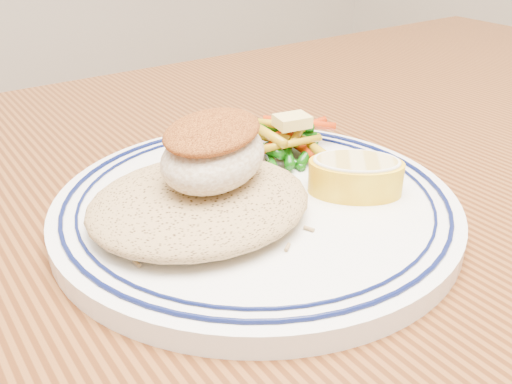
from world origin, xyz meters
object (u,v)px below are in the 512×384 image
object	(u,v)px
dining_table	(280,370)
fish_fillet	(213,150)
vegetable_pile	(284,140)
rice_pilaf	(199,198)
lemon_wedge	(356,174)
plate	(256,205)

from	to	relation	value
dining_table	fish_fillet	size ratio (longest dim) A/B	14.22
fish_fillet	vegetable_pile	world-z (taller)	fish_fillet
rice_pilaf	dining_table	bearing A→B (deg)	-58.29
vegetable_pile	lemon_wedge	size ratio (longest dim) A/B	1.22
rice_pilaf	vegetable_pile	xyz separation A→B (m)	(0.11, 0.05, -0.00)
plate	lemon_wedge	world-z (taller)	lemon_wedge
plate	lemon_wedge	size ratio (longest dim) A/B	3.28
dining_table	fish_fillet	world-z (taller)	fish_fillet
plate	rice_pilaf	world-z (taller)	rice_pilaf
fish_fillet	vegetable_pile	xyz separation A→B (m)	(0.09, 0.04, -0.03)
plate	rice_pilaf	size ratio (longest dim) A/B	1.90
fish_fillet	plate	bearing A→B (deg)	-5.07
dining_table	lemon_wedge	xyz separation A→B (m)	(0.08, 0.02, 0.13)
plate	fish_fillet	world-z (taller)	fish_fillet
plate	vegetable_pile	bearing A→B (deg)	38.05
rice_pilaf	vegetable_pile	size ratio (longest dim) A/B	1.42
dining_table	rice_pilaf	xyz separation A→B (m)	(-0.03, 0.05, 0.13)
fish_fillet	lemon_wedge	size ratio (longest dim) A/B	1.24
lemon_wedge	vegetable_pile	bearing A→B (deg)	91.00
plate	fish_fillet	distance (m)	0.06
dining_table	rice_pilaf	bearing A→B (deg)	121.71
plate	fish_fillet	bearing A→B (deg)	174.93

